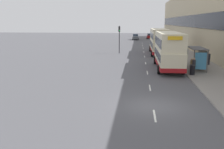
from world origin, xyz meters
name	(u,v)px	position (x,y,z in m)	size (l,w,h in m)	color
ground_plane	(153,106)	(0.00, 0.00, 0.00)	(220.00, 220.00, 0.00)	#515156
pavement	(174,48)	(6.50, 38.50, 0.07)	(5.00, 93.00, 0.14)	gray
terrace_facade	(195,18)	(10.49, 38.50, 6.23)	(3.10, 93.00, 12.47)	#C6B793
lane_mark_0	(155,116)	(0.00, -1.75, 0.01)	(0.12, 2.00, 0.01)	silver
lane_mark_1	(150,88)	(0.00, 4.73, 0.01)	(0.12, 2.00, 0.01)	silver
lane_mark_2	(147,73)	(0.00, 11.20, 0.01)	(0.12, 2.00, 0.01)	silver
lane_mark_3	(146,63)	(0.00, 17.68, 0.01)	(0.12, 2.00, 0.01)	silver
lane_mark_4	(145,57)	(0.00, 24.16, 0.01)	(0.12, 2.00, 0.01)	silver
lane_mark_5	(144,52)	(0.00, 30.63, 0.01)	(0.12, 2.00, 0.01)	silver
lane_mark_6	(143,48)	(0.00, 37.11, 0.01)	(0.12, 2.00, 0.01)	silver
lane_mark_7	(143,45)	(0.00, 43.59, 0.01)	(0.12, 2.00, 0.01)	silver
lane_mark_8	(142,43)	(0.00, 50.06, 0.01)	(0.12, 2.00, 0.01)	silver
bus_shelter	(199,55)	(5.77, 12.79, 1.88)	(1.60, 4.20, 2.48)	#4C4C51
double_decker_bus_near	(168,50)	(2.47, 13.79, 2.28)	(2.85, 10.08, 4.30)	beige
double_decker_bus_ahead	(159,41)	(2.44, 27.76, 2.28)	(2.85, 10.79, 4.30)	beige
car_0	(136,37)	(-1.93, 62.54, 0.88)	(1.95, 4.25, 1.80)	#4C5156
car_1	(150,36)	(2.71, 67.83, 0.86)	(2.06, 4.25, 1.73)	maroon
pedestrian_at_shelter	(209,58)	(7.88, 16.35, 0.96)	(0.32, 0.32, 1.60)	#23232D
pedestrian_1	(184,58)	(4.82, 16.24, 0.94)	(0.31, 0.31, 1.57)	#23232D
pedestrian_2	(192,65)	(4.63, 10.91, 0.95)	(0.31, 0.31, 1.58)	#23232D
pedestrian_3	(194,66)	(4.67, 10.00, 1.04)	(0.35, 0.35, 1.77)	#23232D
pedestrian_4	(183,56)	(4.85, 17.15, 1.09)	(0.37, 0.37, 1.86)	#23232D
litter_bin	(192,70)	(4.55, 9.96, 0.67)	(0.55, 0.55, 1.05)	black
traffic_light_far_kerb	(119,35)	(-4.40, 28.02, 3.23)	(0.30, 0.32, 4.79)	black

